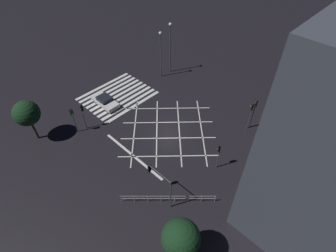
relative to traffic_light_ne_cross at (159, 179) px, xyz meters
The scene contains 14 objects.
ground_plane 10.23m from the traffic_light_ne_cross, 141.24° to the right, with size 200.00×200.00×0.00m, color black.
road_markings 15.83m from the traffic_light_ne_cross, 118.07° to the right, with size 14.63×21.58×0.01m.
traffic_light_ne_cross is the anchor object (origin of this frame).
traffic_light_se_main 13.96m from the traffic_light_ne_cross, 92.49° to the right, with size 0.39×0.36×3.87m.
traffic_light_median_north 7.35m from the traffic_light_ne_cross, 165.48° to the left, with size 0.36×0.39×3.68m.
traffic_light_nw_main 15.25m from the traffic_light_ne_cross, behind, with size 0.39×0.36×4.54m.
traffic_light_nw_cross 14.97m from the traffic_light_ne_cross, behind, with size 0.36×0.39×4.06m.
traffic_light_se_cross 14.17m from the traffic_light_ne_cross, 87.50° to the right, with size 0.36×0.39×3.82m.
street_lamp_east 23.68m from the traffic_light_ne_cross, 139.06° to the right, with size 0.47×0.47×8.20m.
street_lamp_west 22.20m from the traffic_light_ne_cross, 135.49° to the right, with size 0.45×0.45×7.50m.
street_tree_near 6.18m from the traffic_light_ne_cross, 61.22° to the left, with size 3.05×3.05×5.49m.
street_tree_far 17.44m from the traffic_light_ne_cross, 74.56° to the right, with size 3.01×3.01×5.60m.
waiting_car 17.10m from the traffic_light_ne_cross, 107.74° to the right, with size 1.90×4.35×1.27m.
pedestrian_railing 2.70m from the traffic_light_ne_cross, 102.51° to the left, with size 6.54×6.79×1.05m.
Camera 1 is at (17.20, 16.55, 23.82)m, focal length 28.00 mm.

